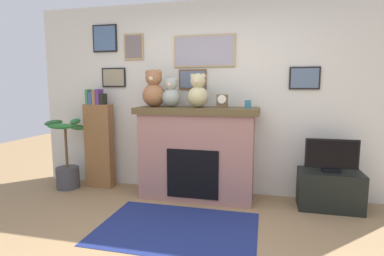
{
  "coord_description": "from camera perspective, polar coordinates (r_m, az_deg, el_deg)",
  "views": [
    {
      "loc": [
        0.69,
        -2.14,
        1.45
      ],
      "look_at": [
        -0.23,
        1.66,
        0.92
      ],
      "focal_mm": 28.29,
      "sensor_mm": 36.0,
      "label": 1
    }
  ],
  "objects": [
    {
      "name": "back_wall",
      "position": [
        4.2,
        4.02,
        5.67
      ],
      "size": [
        5.2,
        0.15,
        2.6
      ],
      "color": "silver",
      "rests_on": "ground_plane"
    },
    {
      "name": "fireplace",
      "position": [
        3.99,
        1.01,
        -4.62
      ],
      "size": [
        1.57,
        0.61,
        1.2
      ],
      "color": "#9A6C64",
      "rests_on": "ground_plane"
    },
    {
      "name": "bookshelf",
      "position": [
        4.59,
        -17.09,
        -2.6
      ],
      "size": [
        0.4,
        0.16,
        1.43
      ],
      "color": "brown",
      "rests_on": "ground_plane"
    },
    {
      "name": "potted_plant",
      "position": [
        4.75,
        -22.41,
        -6.17
      ],
      "size": [
        0.48,
        0.51,
        1.01
      ],
      "color": "#3F3F44",
      "rests_on": "ground_plane"
    },
    {
      "name": "tv_stand",
      "position": [
        4.05,
        24.49,
        -10.6
      ],
      "size": [
        0.72,
        0.4,
        0.46
      ],
      "primitive_type": "cube",
      "color": "black",
      "rests_on": "ground_plane"
    },
    {
      "name": "television",
      "position": [
        3.94,
        24.82,
        -4.81
      ],
      "size": [
        0.6,
        0.14,
        0.39
      ],
      "color": "black",
      "rests_on": "tv_stand"
    },
    {
      "name": "area_rug",
      "position": [
        3.3,
        -2.82,
        -18.31
      ],
      "size": [
        1.63,
        1.14,
        0.01
      ],
      "primitive_type": "cube",
      "color": "navy",
      "rests_on": "ground_plane"
    },
    {
      "name": "candle_jar",
      "position": [
        3.79,
        10.51,
        4.44
      ],
      "size": [
        0.08,
        0.08,
        0.1
      ],
      "primitive_type": "cylinder",
      "color": "teal",
      "rests_on": "fireplace"
    },
    {
      "name": "mantel_clock",
      "position": [
        3.82,
        5.73,
        5.06
      ],
      "size": [
        0.13,
        0.1,
        0.17
      ],
      "color": "brown",
      "rests_on": "fireplace"
    },
    {
      "name": "teddy_bear_brown",
      "position": [
        4.05,
        -7.21,
        7.11
      ],
      "size": [
        0.3,
        0.3,
        0.49
      ],
      "color": "#97633F",
      "rests_on": "fireplace"
    },
    {
      "name": "teddy_bear_cream",
      "position": [
        3.97,
        -3.98,
        6.47
      ],
      "size": [
        0.24,
        0.24,
        0.39
      ],
      "color": "#97A095",
      "rests_on": "fireplace"
    },
    {
      "name": "teddy_bear_grey",
      "position": [
        3.88,
        1.13,
        6.78
      ],
      "size": [
        0.27,
        0.27,
        0.43
      ],
      "color": "#C2B885",
      "rests_on": "fireplace"
    }
  ]
}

